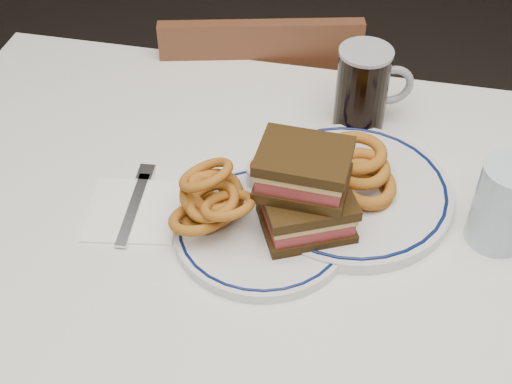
% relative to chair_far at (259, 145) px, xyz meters
% --- Properties ---
extents(dining_table, '(1.27, 0.87, 0.75)m').
position_rel_chair_far_xyz_m(dining_table, '(0.17, -0.55, 0.20)').
color(dining_table, white).
rests_on(dining_table, floor).
extents(chair_far, '(0.46, 0.46, 0.82)m').
position_rel_chair_far_xyz_m(chair_far, '(0.00, 0.00, 0.00)').
color(chair_far, '#492817').
rests_on(chair_far, floor).
extents(main_plate, '(0.25, 0.25, 0.02)m').
position_rel_chair_far_xyz_m(main_plate, '(0.12, -0.55, 0.31)').
color(main_plate, silver).
rests_on(main_plate, dining_table).
extents(reuben_sandwich, '(0.15, 0.14, 0.12)m').
position_rel_chair_far_xyz_m(reuben_sandwich, '(0.17, -0.53, 0.38)').
color(reuben_sandwich, black).
rests_on(reuben_sandwich, main_plate).
extents(onion_rings_main, '(0.13, 0.13, 0.12)m').
position_rel_chair_far_xyz_m(onion_rings_main, '(0.05, -0.55, 0.36)').
color(onion_rings_main, brown).
rests_on(onion_rings_main, main_plate).
extents(ketchup_ramekin, '(0.06, 0.06, 0.03)m').
position_rel_chair_far_xyz_m(ketchup_ramekin, '(0.11, -0.46, 0.34)').
color(ketchup_ramekin, silver).
rests_on(ketchup_ramekin, main_plate).
extents(beer_mug, '(0.13, 0.09, 0.14)m').
position_rel_chair_far_xyz_m(beer_mug, '(0.23, -0.27, 0.38)').
color(beer_mug, black).
rests_on(beer_mug, dining_table).
extents(water_glass, '(0.08, 0.08, 0.13)m').
position_rel_chair_far_xyz_m(water_glass, '(0.44, -0.49, 0.37)').
color(water_glass, '#A9C4DA').
rests_on(water_glass, dining_table).
extents(far_plate, '(0.30, 0.30, 0.02)m').
position_rel_chair_far_xyz_m(far_plate, '(0.23, -0.45, 0.32)').
color(far_plate, silver).
rests_on(far_plate, dining_table).
extents(onion_rings_far, '(0.12, 0.14, 0.08)m').
position_rel_chair_far_xyz_m(onion_rings_far, '(0.24, -0.44, 0.35)').
color(onion_rings_far, brown).
rests_on(onion_rings_far, far_plate).
extents(napkin_fork, '(0.15, 0.17, 0.01)m').
position_rel_chair_far_xyz_m(napkin_fork, '(-0.07, -0.54, 0.31)').
color(napkin_fork, white).
rests_on(napkin_fork, dining_table).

